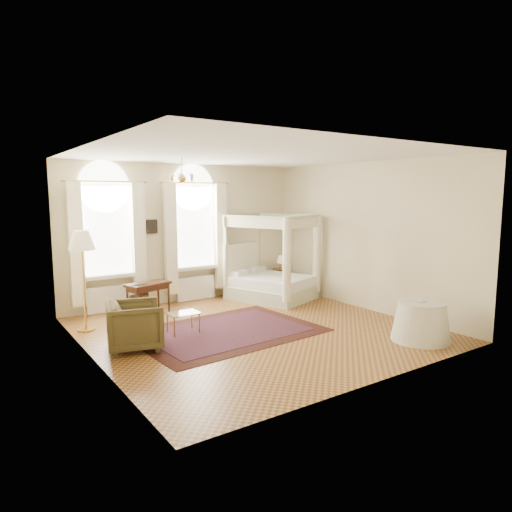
# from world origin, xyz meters

# --- Properties ---
(ground) EXTENTS (6.00, 6.00, 0.00)m
(ground) POSITION_xyz_m (0.00, 0.00, 0.00)
(ground) COLOR #A66930
(ground) RESTS_ON ground
(room_walls) EXTENTS (6.00, 6.00, 6.00)m
(room_walls) POSITION_xyz_m (0.00, 0.00, 1.98)
(room_walls) COLOR beige
(room_walls) RESTS_ON ground
(window_left) EXTENTS (1.62, 0.27, 3.29)m
(window_left) POSITION_xyz_m (-1.90, 2.87, 1.49)
(window_left) COLOR white
(window_left) RESTS_ON room_walls
(window_right) EXTENTS (1.62, 0.27, 3.29)m
(window_right) POSITION_xyz_m (0.20, 2.87, 1.49)
(window_right) COLOR white
(window_right) RESTS_ON room_walls
(chandelier) EXTENTS (0.51, 0.45, 0.50)m
(chandelier) POSITION_xyz_m (-0.90, 1.20, 2.91)
(chandelier) COLOR #AC8439
(chandelier) RESTS_ON room_walls
(wall_pictures) EXTENTS (2.54, 0.03, 0.39)m
(wall_pictures) POSITION_xyz_m (0.09, 2.97, 1.89)
(wall_pictures) COLOR black
(wall_pictures) RESTS_ON room_walls
(canopy_bed) EXTENTS (2.11, 2.32, 2.09)m
(canopy_bed) POSITION_xyz_m (1.83, 1.95, 0.48)
(canopy_bed) COLOR #BBC19D
(canopy_bed) RESTS_ON ground
(nightstand) EXTENTS (0.51, 0.49, 0.57)m
(nightstand) POSITION_xyz_m (2.70, 2.70, 0.28)
(nightstand) COLOR #3B1F10
(nightstand) RESTS_ON ground
(nightstand_lamp) EXTENTS (0.26, 0.26, 0.38)m
(nightstand_lamp) POSITION_xyz_m (2.67, 2.64, 0.82)
(nightstand_lamp) COLOR #AC8439
(nightstand_lamp) RESTS_ON nightstand
(writing_desk) EXTENTS (1.02, 0.71, 0.69)m
(writing_desk) POSITION_xyz_m (-1.26, 2.25, 0.59)
(writing_desk) COLOR #3B1F10
(writing_desk) RESTS_ON ground
(laptop) EXTENTS (0.40, 0.33, 0.03)m
(laptop) POSITION_xyz_m (-1.49, 2.18, 0.71)
(laptop) COLOR black
(laptop) RESTS_ON writing_desk
(stool) EXTENTS (0.50, 0.50, 0.46)m
(stool) POSITION_xyz_m (-1.42, 2.38, 0.38)
(stool) COLOR #433A1D
(stool) RESTS_ON ground
(armchair) EXTENTS (1.08, 1.06, 0.81)m
(armchair) POSITION_xyz_m (-2.27, 0.22, 0.40)
(armchair) COLOR #42381C
(armchair) RESTS_ON ground
(coffee_table) EXTENTS (0.58, 0.41, 0.39)m
(coffee_table) POSITION_xyz_m (-1.23, 0.57, 0.35)
(coffee_table) COLOR white
(coffee_table) RESTS_ON ground
(floor_lamp) EXTENTS (0.49, 0.49, 1.91)m
(floor_lamp) POSITION_xyz_m (-2.70, 1.77, 1.63)
(floor_lamp) COLOR #AC8439
(floor_lamp) RESTS_ON ground
(oriental_rug) EXTENTS (3.56, 2.67, 0.01)m
(oriental_rug) POSITION_xyz_m (-0.53, 0.21, 0.01)
(oriental_rug) COLOR #3E160E
(oriental_rug) RESTS_ON ground
(side_table) EXTENTS (1.03, 1.03, 0.70)m
(side_table) POSITION_xyz_m (2.08, -2.19, 0.35)
(side_table) COLOR beige
(side_table) RESTS_ON ground
(book) EXTENTS (0.20, 0.27, 0.03)m
(book) POSITION_xyz_m (1.96, -2.13, 0.71)
(book) COLOR black
(book) RESTS_ON side_table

